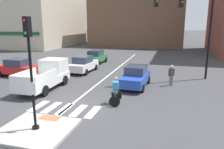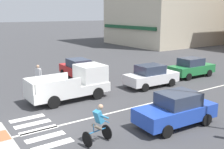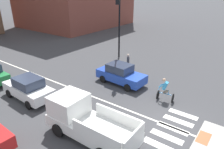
% 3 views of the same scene
% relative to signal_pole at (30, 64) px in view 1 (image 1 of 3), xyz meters
% --- Properties ---
extents(ground_plane, '(300.00, 300.00, 0.00)m').
position_rel_signal_pole_xyz_m(ground_plane, '(0.00, 3.07, -3.16)').
color(ground_plane, '#3D3D3F').
extents(traffic_island, '(3.27, 3.10, 0.15)m').
position_rel_signal_pole_xyz_m(traffic_island, '(0.00, 0.01, -3.09)').
color(traffic_island, '#A3A099').
rests_on(traffic_island, ground).
extents(tactile_pad_front, '(1.10, 0.60, 0.01)m').
position_rel_signal_pole_xyz_m(tactile_pad_front, '(0.00, 1.21, -3.01)').
color(tactile_pad_front, '#DB5B38').
rests_on(tactile_pad_front, traffic_island).
extents(signal_pole, '(0.44, 0.38, 5.02)m').
position_rel_signal_pole_xyz_m(signal_pole, '(0.00, 0.00, 0.00)').
color(signal_pole, black).
rests_on(signal_pole, traffic_island).
extents(crosswalk_stripe_a, '(0.44, 1.80, 0.01)m').
position_rel_signal_pole_xyz_m(crosswalk_stripe_a, '(-1.75, 2.86, -3.16)').
color(crosswalk_stripe_a, silver).
rests_on(crosswalk_stripe_a, ground).
extents(crosswalk_stripe_b, '(0.44, 1.80, 0.01)m').
position_rel_signal_pole_xyz_m(crosswalk_stripe_b, '(-0.87, 2.86, -3.16)').
color(crosswalk_stripe_b, silver).
rests_on(crosswalk_stripe_b, ground).
extents(crosswalk_stripe_c, '(0.44, 1.80, 0.01)m').
position_rel_signal_pole_xyz_m(crosswalk_stripe_c, '(0.00, 2.86, -3.16)').
color(crosswalk_stripe_c, silver).
rests_on(crosswalk_stripe_c, ground).
extents(crosswalk_stripe_d, '(0.44, 1.80, 0.01)m').
position_rel_signal_pole_xyz_m(crosswalk_stripe_d, '(0.87, 2.86, -3.16)').
color(crosswalk_stripe_d, silver).
rests_on(crosswalk_stripe_d, ground).
extents(crosswalk_stripe_e, '(0.44, 1.80, 0.01)m').
position_rel_signal_pole_xyz_m(crosswalk_stripe_e, '(1.75, 2.86, -3.16)').
color(crosswalk_stripe_e, silver).
rests_on(crosswalk_stripe_e, ground).
extents(lane_centre_line, '(0.14, 28.00, 0.01)m').
position_rel_signal_pole_xyz_m(lane_centre_line, '(0.07, 13.07, -3.16)').
color(lane_centre_line, silver).
rests_on(lane_centre_line, ground).
extents(traffic_light_mast, '(4.77, 3.11, 7.20)m').
position_rel_signal_pole_xyz_m(traffic_light_mast, '(7.42, 11.80, 1.83)').
color(traffic_light_mast, black).
rests_on(traffic_light_mast, ground).
extents(building_corner_right, '(19.81, 15.80, 10.75)m').
position_rel_signal_pole_xyz_m(building_corner_right, '(-1.97, 43.18, 2.23)').
color(building_corner_right, brown).
rests_on(building_corner_right, ground).
extents(building_far_block, '(15.08, 20.04, 18.49)m').
position_rel_signal_pole_xyz_m(building_far_block, '(-23.16, 35.64, 6.10)').
color(building_far_block, beige).
rests_on(building_far_block, ground).
extents(car_red_cross_left, '(4.16, 1.95, 1.64)m').
position_rel_signal_pole_xyz_m(car_red_cross_left, '(-8.20, 9.15, -2.35)').
color(car_red_cross_left, red).
rests_on(car_red_cross_left, ground).
extents(car_white_westbound_far, '(1.94, 4.15, 1.64)m').
position_rel_signal_pole_xyz_m(car_white_westbound_far, '(-2.81, 12.44, -2.35)').
color(car_white_westbound_far, white).
rests_on(car_white_westbound_far, ground).
extents(car_green_westbound_distant, '(1.94, 4.15, 1.64)m').
position_rel_signal_pole_xyz_m(car_green_westbound_distant, '(-3.24, 17.46, -2.35)').
color(car_green_westbound_distant, '#237A3D').
rests_on(car_green_westbound_distant, ground).
extents(car_blue_eastbound_mid, '(2.02, 4.19, 1.64)m').
position_rel_signal_pole_xyz_m(car_blue_eastbound_mid, '(3.18, 8.63, -2.35)').
color(car_blue_eastbound_mid, '#2347B7').
rests_on(car_blue_eastbound_mid, ground).
extents(pickup_truck_white_westbound_near, '(2.11, 5.12, 2.08)m').
position_rel_signal_pole_xyz_m(pickup_truck_white_westbound_near, '(-3.35, 6.48, -2.19)').
color(pickup_truck_white_westbound_near, white).
rests_on(pickup_truck_white_westbound_near, ground).
extents(cyclist, '(0.80, 1.17, 1.68)m').
position_rel_signal_pole_xyz_m(cyclist, '(2.63, 4.55, -2.29)').
color(cyclist, black).
rests_on(cyclist, ground).
extents(pedestrian_waiting_far_side, '(0.47, 0.38, 1.67)m').
position_rel_signal_pole_xyz_m(pedestrian_waiting_far_side, '(5.88, 9.63, -2.18)').
color(pedestrian_waiting_far_side, '#6B6051').
rests_on(pedestrian_waiting_far_side, ground).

